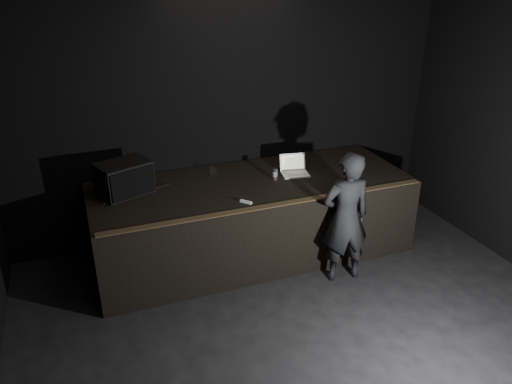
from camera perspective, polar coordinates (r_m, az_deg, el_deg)
The scene contains 10 objects.
room_walls at distance 3.64m, azimuth 14.66°, elevation -0.25°, with size 6.10×7.10×3.52m.
stage_riser at distance 6.48m, azimuth -0.44°, elevation -2.91°, with size 4.00×1.50×1.00m, color black.
riser_lip at distance 5.66m, azimuth 2.05°, elevation -1.50°, with size 3.92×0.10×0.01m, color brown.
stage_monitor at distance 6.08m, azimuth -14.79°, elevation 1.54°, with size 0.70×0.61×0.39m.
cable at distance 6.10m, azimuth -13.36°, elevation -0.17°, with size 0.02×0.02×0.87m, color black.
laptop at distance 6.53m, azimuth 4.38°, elevation 2.67°, with size 0.39×0.36×0.24m.
beer_can at distance 6.32m, azimuth 2.18°, elevation 2.06°, with size 0.06×0.06×0.15m.
plastic_cup at distance 6.47m, azimuth -4.92°, elevation 2.37°, with size 0.09×0.09×0.11m, color white.
wii_remote at distance 5.72m, azimuth -1.16°, elevation -1.13°, with size 0.03×0.15×0.03m, color silver.
person at distance 5.90m, azimuth 10.19°, elevation -2.92°, with size 0.59×0.39×1.62m, color black.
Camera 1 is at (-1.99, -2.65, 3.51)m, focal length 35.00 mm.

